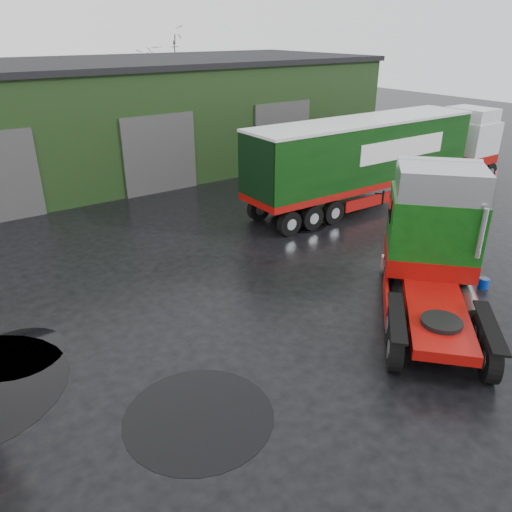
{
  "coord_description": "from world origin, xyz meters",
  "views": [
    {
      "loc": [
        -8.68,
        -9.89,
        7.99
      ],
      "look_at": [
        -0.81,
        1.31,
        1.7
      ],
      "focal_mm": 35.0,
      "sensor_mm": 36.0,
      "label": 1
    }
  ],
  "objects_px": {
    "wash_bucket": "(484,283)",
    "tree_back_b": "(164,84)",
    "warehouse": "(115,116)",
    "hero_tractor": "(440,257)",
    "lorry_right": "(362,163)"
  },
  "relations": [
    {
      "from": "hero_tractor",
      "to": "lorry_right",
      "type": "height_order",
      "value": "hero_tractor"
    },
    {
      "from": "wash_bucket",
      "to": "tree_back_b",
      "type": "xyz_separation_m",
      "value": [
        3.88,
        32.15,
        3.58
      ]
    },
    {
      "from": "warehouse",
      "to": "lorry_right",
      "type": "distance_m",
      "value": 15.34
    },
    {
      "from": "tree_back_b",
      "to": "warehouse",
      "type": "bearing_deg",
      "value": -128.66
    },
    {
      "from": "warehouse",
      "to": "tree_back_b",
      "type": "bearing_deg",
      "value": 51.34
    },
    {
      "from": "wash_bucket",
      "to": "tree_back_b",
      "type": "height_order",
      "value": "tree_back_b"
    },
    {
      "from": "warehouse",
      "to": "tree_back_b",
      "type": "height_order",
      "value": "tree_back_b"
    },
    {
      "from": "hero_tractor",
      "to": "wash_bucket",
      "type": "relative_size",
      "value": 19.42
    },
    {
      "from": "lorry_right",
      "to": "wash_bucket",
      "type": "bearing_deg",
      "value": -17.63
    },
    {
      "from": "hero_tractor",
      "to": "tree_back_b",
      "type": "relative_size",
      "value": 0.93
    },
    {
      "from": "lorry_right",
      "to": "wash_bucket",
      "type": "height_order",
      "value": "lorry_right"
    },
    {
      "from": "wash_bucket",
      "to": "tree_back_b",
      "type": "distance_m",
      "value": 32.58
    },
    {
      "from": "wash_bucket",
      "to": "hero_tractor",
      "type": "bearing_deg",
      "value": -173.89
    },
    {
      "from": "wash_bucket",
      "to": "tree_back_b",
      "type": "bearing_deg",
      "value": 83.12
    },
    {
      "from": "hero_tractor",
      "to": "lorry_right",
      "type": "distance_m",
      "value": 10.75
    }
  ]
}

